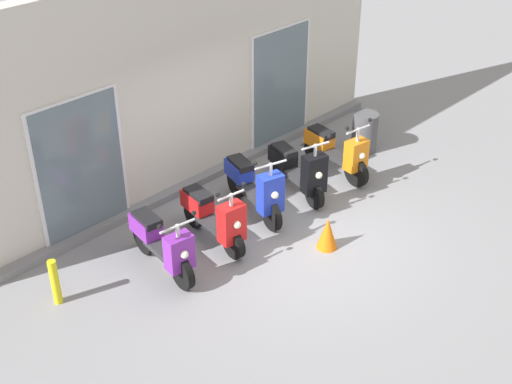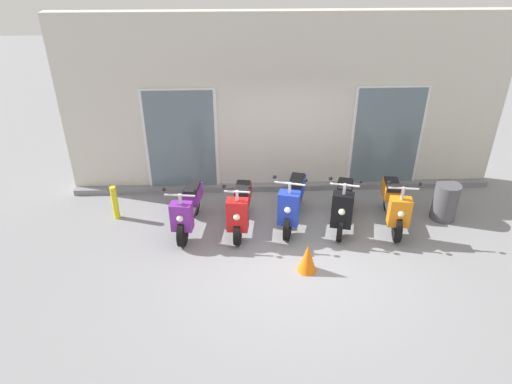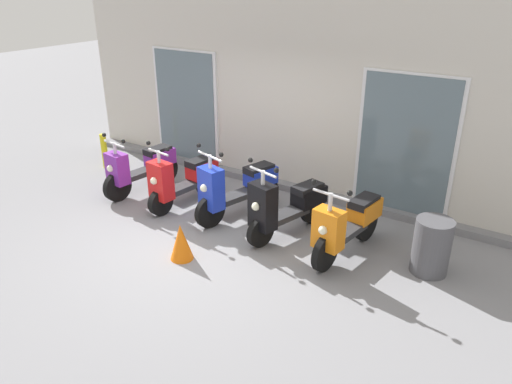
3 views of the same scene
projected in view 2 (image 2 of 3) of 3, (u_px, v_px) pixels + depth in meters
ground_plane at (295, 252)px, 8.28m from camera, size 40.00×40.00×0.00m
storefront_facade at (285, 108)px, 9.59m from camera, size 9.16×0.50×3.73m
scooter_purple at (188, 208)px, 8.69m from camera, size 0.61×1.57×1.15m
scooter_red at (240, 208)px, 8.71m from camera, size 0.56×1.49×1.20m
scooter_blue at (293, 201)px, 8.84m from camera, size 0.78×1.63×1.29m
scooter_black at (343, 204)px, 8.80m from camera, size 0.75×1.52×1.27m
scooter_orange at (394, 204)px, 8.82m from camera, size 0.61×1.60×1.21m
traffic_cone at (308, 258)px, 7.70m from camera, size 0.32×0.32×0.52m
trash_bin at (445, 202)px, 9.07m from camera, size 0.48×0.48×0.76m
curb_bollard at (115, 203)px, 9.09m from camera, size 0.12×0.12×0.70m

